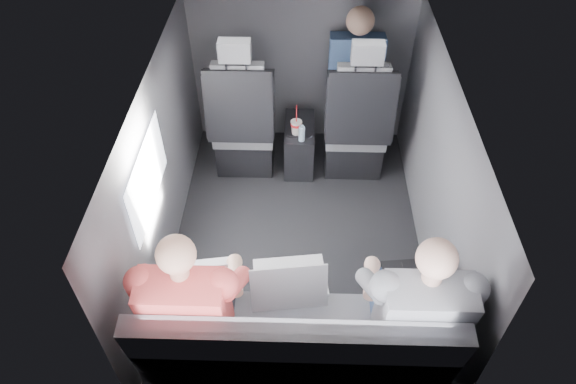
{
  "coord_description": "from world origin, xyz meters",
  "views": [
    {
      "loc": [
        0.0,
        -2.47,
        2.94
      ],
      "look_at": [
        -0.07,
        -0.05,
        0.56
      ],
      "focal_mm": 32.0,
      "sensor_mm": 36.0,
      "label": 1
    }
  ],
  "objects_px": {
    "laptop_silver": "(290,281)",
    "passenger_rear_right": "(413,306)",
    "soda_cup": "(296,127)",
    "front_seat_left": "(244,128)",
    "passenger_rear_left": "(195,301)",
    "front_seat_right": "(355,130)",
    "center_console": "(299,145)",
    "water_bottle": "(302,134)",
    "rear_bench": "(295,351)",
    "passenger_front_right": "(355,74)",
    "laptop_white": "(206,277)",
    "laptop_black": "(415,278)"
  },
  "relations": [
    {
      "from": "laptop_white",
      "to": "passenger_front_right",
      "type": "relative_size",
      "value": 0.36
    },
    {
      "from": "center_console",
      "to": "passenger_rear_left",
      "type": "height_order",
      "value": "passenger_rear_left"
    },
    {
      "from": "rear_bench",
      "to": "water_bottle",
      "type": "distance_m",
      "value": 1.76
    },
    {
      "from": "water_bottle",
      "to": "laptop_silver",
      "type": "height_order",
      "value": "laptop_silver"
    },
    {
      "from": "front_seat_right",
      "to": "water_bottle",
      "type": "relative_size",
      "value": 8.93
    },
    {
      "from": "passenger_rear_right",
      "to": "water_bottle",
      "type": "bearing_deg",
      "value": 109.57
    },
    {
      "from": "soda_cup",
      "to": "laptop_silver",
      "type": "xyz_separation_m",
      "value": [
        -0.01,
        -1.6,
        0.17
      ]
    },
    {
      "from": "water_bottle",
      "to": "laptop_white",
      "type": "relative_size",
      "value": 0.44
    },
    {
      "from": "front_seat_left",
      "to": "water_bottle",
      "type": "height_order",
      "value": "front_seat_left"
    },
    {
      "from": "passenger_rear_left",
      "to": "passenger_rear_right",
      "type": "bearing_deg",
      "value": -0.01
    },
    {
      "from": "soda_cup",
      "to": "laptop_black",
      "type": "distance_m",
      "value": 1.7
    },
    {
      "from": "passenger_front_right",
      "to": "water_bottle",
      "type": "bearing_deg",
      "value": -135.67
    },
    {
      "from": "water_bottle",
      "to": "soda_cup",
      "type": "bearing_deg",
      "value": 120.65
    },
    {
      "from": "soda_cup",
      "to": "laptop_black",
      "type": "bearing_deg",
      "value": -66.51
    },
    {
      "from": "front_seat_left",
      "to": "laptop_silver",
      "type": "xyz_separation_m",
      "value": [
        0.41,
        -1.67,
        0.24
      ]
    },
    {
      "from": "soda_cup",
      "to": "passenger_front_right",
      "type": "distance_m",
      "value": 0.63
    },
    {
      "from": "soda_cup",
      "to": "passenger_rear_left",
      "type": "xyz_separation_m",
      "value": [
        -0.51,
        -1.74,
        0.17
      ]
    },
    {
      "from": "center_console",
      "to": "rear_bench",
      "type": "xyz_separation_m",
      "value": [
        -0.0,
        -1.94,
        0.11
      ]
    },
    {
      "from": "center_console",
      "to": "passenger_front_right",
      "type": "distance_m",
      "value": 0.74
    },
    {
      "from": "front_seat_right",
      "to": "passenger_front_right",
      "type": "distance_m",
      "value": 0.44
    },
    {
      "from": "laptop_silver",
      "to": "passenger_rear_left",
      "type": "distance_m",
      "value": 0.52
    },
    {
      "from": "laptop_silver",
      "to": "passenger_rear_right",
      "type": "relative_size",
      "value": 0.34
    },
    {
      "from": "laptop_silver",
      "to": "passenger_rear_left",
      "type": "relative_size",
      "value": 0.35
    },
    {
      "from": "front_seat_left",
      "to": "soda_cup",
      "type": "bearing_deg",
      "value": -9.36
    },
    {
      "from": "laptop_white",
      "to": "laptop_silver",
      "type": "relative_size",
      "value": 0.74
    },
    {
      "from": "rear_bench",
      "to": "water_bottle",
      "type": "height_order",
      "value": "rear_bench"
    },
    {
      "from": "center_console",
      "to": "water_bottle",
      "type": "bearing_deg",
      "value": -84.28
    },
    {
      "from": "center_console",
      "to": "passenger_rear_right",
      "type": "distance_m",
      "value": 2.0
    },
    {
      "from": "front_seat_right",
      "to": "passenger_rear_right",
      "type": "distance_m",
      "value": 1.83
    },
    {
      "from": "soda_cup",
      "to": "laptop_silver",
      "type": "distance_m",
      "value": 1.6
    },
    {
      "from": "soda_cup",
      "to": "laptop_silver",
      "type": "bearing_deg",
      "value": -90.36
    },
    {
      "from": "center_console",
      "to": "rear_bench",
      "type": "height_order",
      "value": "rear_bench"
    },
    {
      "from": "water_bottle",
      "to": "laptop_silver",
      "type": "relative_size",
      "value": 0.33
    },
    {
      "from": "soda_cup",
      "to": "passenger_front_right",
      "type": "bearing_deg",
      "value": 35.72
    },
    {
      "from": "center_console",
      "to": "water_bottle",
      "type": "distance_m",
      "value": 0.32
    },
    {
      "from": "front_seat_left",
      "to": "rear_bench",
      "type": "xyz_separation_m",
      "value": [
        0.45,
        -1.9,
        -0.09
      ]
    },
    {
      "from": "front_seat_left",
      "to": "passenger_front_right",
      "type": "bearing_deg",
      "value": 16.33
    },
    {
      "from": "laptop_black",
      "to": "passenger_rear_right",
      "type": "bearing_deg",
      "value": -101.91
    },
    {
      "from": "rear_bench",
      "to": "water_bottle",
      "type": "bearing_deg",
      "value": 89.4
    },
    {
      "from": "front_seat_right",
      "to": "soda_cup",
      "type": "bearing_deg",
      "value": -171.64
    },
    {
      "from": "soda_cup",
      "to": "rear_bench",
      "type": "bearing_deg",
      "value": -89.2
    },
    {
      "from": "laptop_silver",
      "to": "laptop_black",
      "type": "bearing_deg",
      "value": 3.63
    },
    {
      "from": "passenger_rear_left",
      "to": "passenger_rear_right",
      "type": "relative_size",
      "value": 0.99
    },
    {
      "from": "front_seat_right",
      "to": "rear_bench",
      "type": "height_order",
      "value": "front_seat_right"
    },
    {
      "from": "laptop_white",
      "to": "passenger_front_right",
      "type": "xyz_separation_m",
      "value": [
        0.93,
        1.9,
        0.13
      ]
    },
    {
      "from": "front_seat_left",
      "to": "passenger_rear_left",
      "type": "xyz_separation_m",
      "value": [
        -0.08,
        -1.81,
        0.24
      ]
    },
    {
      "from": "center_console",
      "to": "laptop_white",
      "type": "xyz_separation_m",
      "value": [
        -0.5,
        -1.69,
        0.43
      ]
    },
    {
      "from": "front_seat_left",
      "to": "center_console",
      "type": "xyz_separation_m",
      "value": [
        0.45,
        0.04,
        -0.2
      ]
    },
    {
      "from": "center_console",
      "to": "laptop_white",
      "type": "relative_size",
      "value": 1.5
    },
    {
      "from": "front_seat_right",
      "to": "laptop_black",
      "type": "relative_size",
      "value": 3.78
    }
  ]
}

